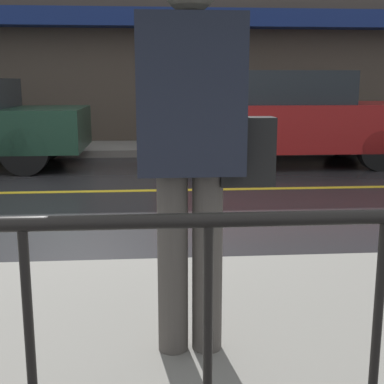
{
  "coord_description": "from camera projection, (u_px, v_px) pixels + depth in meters",
  "views": [
    {
      "loc": [
        0.51,
        -6.68,
        1.37
      ],
      "look_at": [
        0.81,
        -2.89,
        0.58
      ],
      "focal_mm": 50.0,
      "sensor_mm": 36.0,
      "label": 1
    }
  ],
  "objects": [
    {
      "name": "ground_plane",
      "position": [
        110.0,
        191.0,
        6.76
      ],
      "size": [
        80.0,
        80.0,
        0.0
      ],
      "primitive_type": "plane",
      "color": "#262628"
    },
    {
      "name": "sidewalk_near",
      "position": [
        43.0,
        369.0,
        2.46
      ],
      "size": [
        28.0,
        2.68,
        0.13
      ],
      "color": "gray",
      "rests_on": "ground_plane"
    },
    {
      "name": "sidewalk_far",
      "position": [
        123.0,
        148.0,
        10.52
      ],
      "size": [
        28.0,
        1.65,
        0.13
      ],
      "color": "gray",
      "rests_on": "ground_plane"
    },
    {
      "name": "lane_marking",
      "position": [
        110.0,
        191.0,
        6.76
      ],
      "size": [
        25.2,
        0.12,
        0.01
      ],
      "color": "gold",
      "rests_on": "ground_plane"
    },
    {
      "name": "building_storefront",
      "position": [
        122.0,
        10.0,
        10.9
      ],
      "size": [
        28.0,
        0.85,
        5.6
      ],
      "color": "#4C4238",
      "rests_on": "ground_plane"
    },
    {
      "name": "car_red",
      "position": [
        281.0,
        117.0,
        8.88
      ],
      "size": [
        4.26,
        1.82,
        1.53
      ],
      "color": "maroon",
      "rests_on": "ground_plane"
    }
  ]
}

